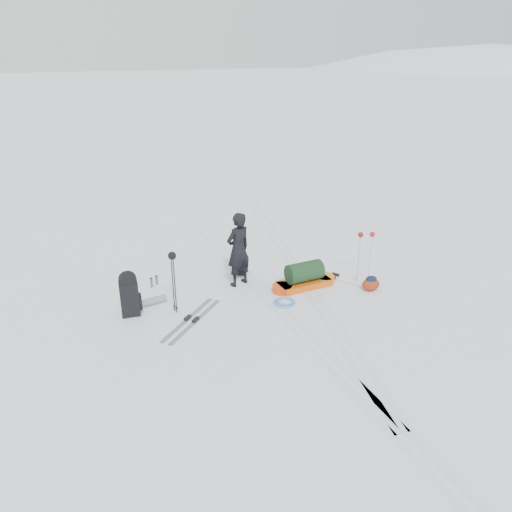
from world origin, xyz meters
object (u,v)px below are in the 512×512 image
(pulk_sled, at_px, (304,278))
(expedition_rucksack, at_px, (132,295))
(ski_poles_black, at_px, (172,263))
(skier, at_px, (238,250))

(pulk_sled, distance_m, expedition_rucksack, 4.05)
(ski_poles_black, bearing_deg, pulk_sled, 20.20)
(pulk_sled, distance_m, ski_poles_black, 3.30)
(ski_poles_black, bearing_deg, expedition_rucksack, -177.17)
(skier, xyz_separation_m, pulk_sled, (1.45, -0.66, -0.68))
(skier, height_order, ski_poles_black, skier)
(skier, bearing_deg, pulk_sled, 132.57)
(expedition_rucksack, bearing_deg, pulk_sled, 1.86)
(skier, xyz_separation_m, ski_poles_black, (-1.72, -0.82, 0.25))
(pulk_sled, height_order, expedition_rucksack, expedition_rucksack)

